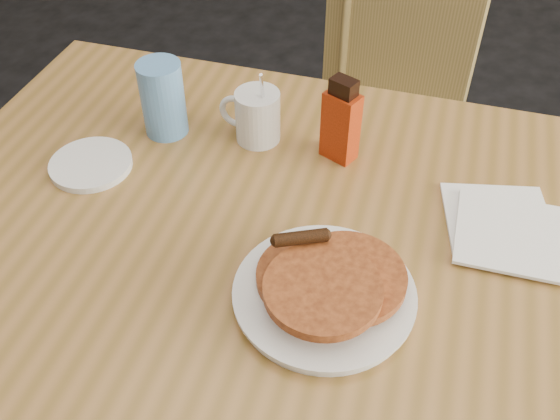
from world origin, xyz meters
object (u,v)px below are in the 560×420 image
object	(u,v)px
pancake_plate	(325,288)
syrup_bottle	(341,122)
main_table	(300,246)
blue_tumbler	(163,99)
coffee_mug	(256,115)
chair_main_far	(384,98)

from	to	relation	value
pancake_plate	syrup_bottle	distance (m)	0.33
main_table	pancake_plate	bearing A→B (deg)	-56.67
blue_tumbler	syrup_bottle	bearing A→B (deg)	7.57
main_table	pancake_plate	distance (m)	0.16
syrup_bottle	blue_tumbler	xyz separation A→B (m)	(-0.32, -0.04, -0.00)
coffee_mug	blue_tumbler	world-z (taller)	coffee_mug
chair_main_far	syrup_bottle	xyz separation A→B (m)	(0.03, -0.54, 0.29)
chair_main_far	pancake_plate	xyz separation A→B (m)	(0.10, -0.85, 0.24)
syrup_bottle	coffee_mug	bearing A→B (deg)	-159.43
syrup_bottle	blue_tumbler	distance (m)	0.32
pancake_plate	coffee_mug	world-z (taller)	coffee_mug
chair_main_far	coffee_mug	bearing A→B (deg)	-95.13
coffee_mug	syrup_bottle	size ratio (longest dim) A/B	0.97
chair_main_far	pancake_plate	size ratio (longest dim) A/B	3.47
blue_tumbler	main_table	bearing A→B (deg)	-25.62
syrup_bottle	blue_tumbler	bearing A→B (deg)	-153.20
syrup_bottle	main_table	bearing A→B (deg)	-71.01
pancake_plate	coffee_mug	bearing A→B (deg)	126.81
pancake_plate	blue_tumbler	size ratio (longest dim) A/B	1.84
main_table	coffee_mug	size ratio (longest dim) A/B	9.26
pancake_plate	blue_tumbler	xyz separation A→B (m)	(-0.40, 0.27, 0.05)
chair_main_far	coffee_mug	distance (m)	0.62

